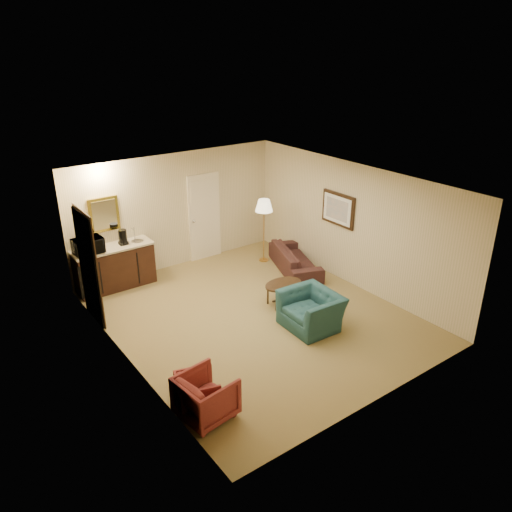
{
  "coord_description": "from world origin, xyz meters",
  "views": [
    {
      "loc": [
        -4.84,
        -6.68,
        4.82
      ],
      "look_at": [
        0.4,
        0.5,
        0.97
      ],
      "focal_mm": 35.0,
      "sensor_mm": 36.0,
      "label": 1
    }
  ],
  "objects": [
    {
      "name": "wetbar_cabinet",
      "position": [
        -1.65,
        2.72,
        0.46
      ],
      "size": [
        1.64,
        0.58,
        0.92
      ],
      "primitive_type": "cube",
      "color": "#321910",
      "rests_on": "ground"
    },
    {
      "name": "ground",
      "position": [
        0.0,
        0.0,
        0.0
      ],
      "size": [
        6.0,
        6.0,
        0.0
      ],
      "primitive_type": "plane",
      "color": "#9C864F",
      "rests_on": "ground"
    },
    {
      "name": "coffee_table",
      "position": [
        0.73,
        0.05,
        0.23
      ],
      "size": [
        0.84,
        0.61,
        0.46
      ],
      "primitive_type": "cube",
      "rotation": [
        0.0,
        0.0,
        -0.1
      ],
      "color": "#321F10",
      "rests_on": "ground"
    },
    {
      "name": "floor_lamp",
      "position": [
        1.7,
        1.98,
        0.76
      ],
      "size": [
        0.41,
        0.41,
        1.52
      ],
      "primitive_type": "cube",
      "rotation": [
        0.0,
        0.0,
        0.02
      ],
      "color": "gold",
      "rests_on": "ground"
    },
    {
      "name": "waste_bin",
      "position": [
        -1.0,
        2.65,
        0.13
      ],
      "size": [
        0.28,
        0.28,
        0.27
      ],
      "primitive_type": "cylinder",
      "rotation": [
        0.0,
        0.0,
        -0.41
      ],
      "color": "black",
      "rests_on": "ground"
    },
    {
      "name": "coffee_maker",
      "position": [
        -1.41,
        2.71,
        1.08
      ],
      "size": [
        0.18,
        0.18,
        0.32
      ],
      "primitive_type": "cylinder",
      "rotation": [
        0.0,
        0.0,
        -0.08
      ],
      "color": "black",
      "rests_on": "wetbar_cabinet"
    },
    {
      "name": "microwave",
      "position": [
        -2.15,
        2.67,
        1.11
      ],
      "size": [
        0.58,
        0.34,
        0.39
      ],
      "primitive_type": "imported",
      "rotation": [
        0.0,
        0.0,
        0.04
      ],
      "color": "black",
      "rests_on": "wetbar_cabinet"
    },
    {
      "name": "rose_chair_near",
      "position": [
        -2.15,
        -1.83,
        0.36
      ],
      "size": [
        0.75,
        0.79,
        0.72
      ],
      "primitive_type": "imported",
      "rotation": [
        0.0,
        0.0,
        1.71
      ],
      "color": "#9B3632",
      "rests_on": "ground"
    },
    {
      "name": "room_walls",
      "position": [
        -0.1,
        0.77,
        1.72
      ],
      "size": [
        5.02,
        6.01,
        2.61
      ],
      "color": "beige",
      "rests_on": "ground"
    },
    {
      "name": "sofa",
      "position": [
        1.95,
        1.13,
        0.36
      ],
      "size": [
        1.15,
        1.9,
        0.71
      ],
      "primitive_type": "imported",
      "rotation": [
        0.0,
        0.0,
        1.21
      ],
      "color": "black",
      "rests_on": "ground"
    },
    {
      "name": "rose_chair_far",
      "position": [
        -2.15,
        -1.6,
        0.29
      ],
      "size": [
        0.66,
        0.69,
        0.58
      ],
      "primitive_type": "imported",
      "rotation": [
        0.0,
        0.0,
        1.28
      ],
      "color": "#9B3632",
      "rests_on": "ground"
    },
    {
      "name": "teal_armchair",
      "position": [
        0.61,
        -0.9,
        0.45
      ],
      "size": [
        0.71,
        1.05,
        0.89
      ],
      "primitive_type": "imported",
      "rotation": [
        0.0,
        0.0,
        -1.62
      ],
      "color": "#1F4A4D",
      "rests_on": "ground"
    }
  ]
}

